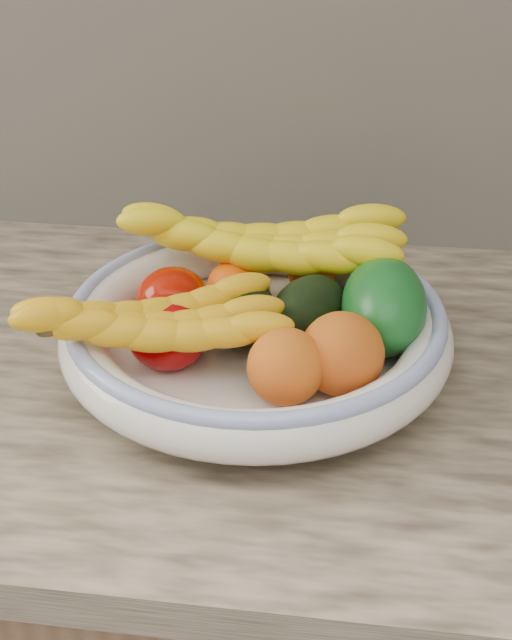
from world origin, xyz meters
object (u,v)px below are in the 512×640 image
object	(u,v)px
fruit_bowl	(256,330)
banana_bunch_front	(153,329)
green_mango	(383,306)
banana_bunch_back	(259,250)

from	to	relation	value
fruit_bowl	banana_bunch_front	size ratio (longest dim) A/B	1.46
green_mango	banana_bunch_back	bearing A→B (deg)	141.76
banana_bunch_front	fruit_bowl	bearing A→B (deg)	14.93
fruit_bowl	green_mango	distance (m)	0.13
green_mango	banana_bunch_back	size ratio (longest dim) A/B	0.39
banana_bunch_back	banana_bunch_front	world-z (taller)	banana_bunch_back
fruit_bowl	banana_bunch_front	distance (m)	0.11
fruit_bowl	banana_bunch_back	xyz separation A→B (m)	(-0.01, 0.10, 0.04)
banana_bunch_back	banana_bunch_front	distance (m)	0.18
fruit_bowl	green_mango	size ratio (longest dim) A/B	3.06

